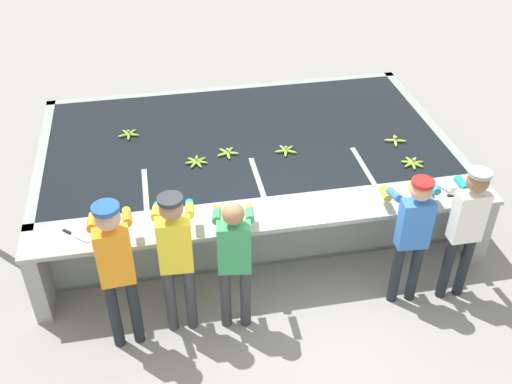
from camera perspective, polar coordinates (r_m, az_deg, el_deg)
name	(u,v)px	position (r m, az deg, el deg)	size (l,w,h in m)	color
ground_plane	(274,293)	(6.73, 1.69, -9.57)	(80.00, 80.00, 0.00)	gray
wash_tank	(244,166)	(7.88, -1.15, 2.46)	(5.10, 2.90, 0.91)	gray
work_ledge	(270,234)	(6.44, 1.37, -4.06)	(5.10, 0.45, 0.91)	#9E9E99
worker_0	(116,262)	(5.67, -13.22, -6.52)	(0.43, 0.73, 1.73)	#1E2328
worker_1	(176,251)	(5.75, -7.66, -5.58)	(0.43, 0.73, 1.67)	#38383D
worker_2	(234,255)	(5.80, -2.08, -5.99)	(0.47, 0.73, 1.57)	#38383D
worker_3	(412,230)	(6.26, 14.64, -3.48)	(0.44, 0.72, 1.57)	#1E2328
worker_4	(465,222)	(6.44, 19.29, -2.73)	(0.41, 0.72, 1.64)	#1E2328
banana_bunch_floating_0	(228,153)	(7.28, -2.73, 3.75)	(0.28, 0.27, 0.08)	#93BC3D
banana_bunch_floating_1	(286,150)	(7.32, 2.87, 3.97)	(0.27, 0.28, 0.08)	#8CB738
banana_bunch_floating_2	(395,141)	(7.71, 13.12, 4.80)	(0.28, 0.28, 0.08)	#9EC642
banana_bunch_floating_3	(413,163)	(7.32, 14.70, 2.70)	(0.27, 0.28, 0.08)	#8CB738
banana_bunch_floating_4	(129,134)	(7.82, -12.02, 5.41)	(0.28, 0.27, 0.08)	#8CB738
banana_bunch_floating_5	(196,162)	(7.14, -5.69, 2.90)	(0.28, 0.28, 0.08)	#7FAD33
knife_0	(72,234)	(6.33, -17.14, -3.84)	(0.27, 0.26, 0.02)	silver
knife_1	(458,195)	(6.93, 18.71, -0.29)	(0.35, 0.07, 0.02)	silver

